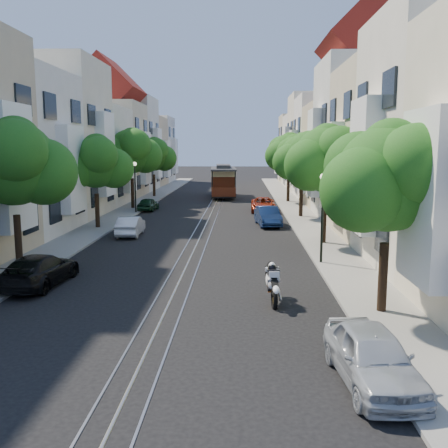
# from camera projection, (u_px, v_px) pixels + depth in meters

# --- Properties ---
(ground) EXTENTS (200.00, 200.00, 0.00)m
(ground) POSITION_uv_depth(u_px,v_px,m) (215.00, 205.00, 47.41)
(ground) COLOR black
(ground) RESTS_ON ground
(sidewalk_east) EXTENTS (2.50, 80.00, 0.12)m
(sidewalk_east) POSITION_uv_depth(u_px,v_px,m) (291.00, 205.00, 47.15)
(sidewalk_east) COLOR gray
(sidewalk_east) RESTS_ON ground
(sidewalk_west) EXTENTS (2.50, 80.00, 0.12)m
(sidewalk_west) POSITION_uv_depth(u_px,v_px,m) (139.00, 205.00, 47.66)
(sidewalk_west) COLOR gray
(sidewalk_west) RESTS_ON ground
(rail_left) EXTENTS (0.06, 80.00, 0.02)m
(rail_left) POSITION_uv_depth(u_px,v_px,m) (209.00, 205.00, 47.43)
(rail_left) COLOR gray
(rail_left) RESTS_ON ground
(rail_slot) EXTENTS (0.06, 80.00, 0.02)m
(rail_slot) POSITION_uv_depth(u_px,v_px,m) (215.00, 205.00, 47.41)
(rail_slot) COLOR gray
(rail_slot) RESTS_ON ground
(rail_right) EXTENTS (0.06, 80.00, 0.02)m
(rail_right) POSITION_uv_depth(u_px,v_px,m) (221.00, 205.00, 47.39)
(rail_right) COLOR gray
(rail_right) RESTS_ON ground
(lane_line) EXTENTS (0.08, 80.00, 0.01)m
(lane_line) POSITION_uv_depth(u_px,v_px,m) (215.00, 205.00, 47.41)
(lane_line) COLOR tan
(lane_line) RESTS_ON ground
(townhouses_east) EXTENTS (7.75, 72.00, 12.00)m
(townhouses_east) POSITION_uv_depth(u_px,v_px,m) (343.00, 151.00, 46.12)
(townhouses_east) COLOR beige
(townhouses_east) RESTS_ON ground
(townhouses_west) EXTENTS (7.75, 72.00, 11.76)m
(townhouses_west) POSITION_uv_depth(u_px,v_px,m) (89.00, 152.00, 46.98)
(townhouses_west) COLOR silver
(townhouses_west) RESTS_ON ground
(tree_e_a) EXTENTS (4.72, 3.87, 6.27)m
(tree_e_a) POSITION_uv_depth(u_px,v_px,m) (390.00, 181.00, 15.84)
(tree_e_a) COLOR black
(tree_e_a) RESTS_ON ground
(tree_e_b) EXTENTS (4.93, 4.08, 6.68)m
(tree_e_b) POSITION_uv_depth(u_px,v_px,m) (327.00, 161.00, 27.64)
(tree_e_b) COLOR black
(tree_e_b) RESTS_ON ground
(tree_e_c) EXTENTS (4.84, 3.99, 6.52)m
(tree_e_c) POSITION_uv_depth(u_px,v_px,m) (303.00, 159.00, 38.53)
(tree_e_c) COLOR black
(tree_e_c) RESTS_ON ground
(tree_e_d) EXTENTS (5.01, 4.16, 6.85)m
(tree_e_d) POSITION_uv_depth(u_px,v_px,m) (289.00, 154.00, 49.35)
(tree_e_d) COLOR black
(tree_e_d) RESTS_ON ground
(tree_w_a) EXTENTS (4.93, 4.08, 6.68)m
(tree_w_a) POSITION_uv_depth(u_px,v_px,m) (15.00, 165.00, 21.24)
(tree_w_a) COLOR black
(tree_w_a) RESTS_ON ground
(tree_w_b) EXTENTS (4.72, 3.87, 6.27)m
(tree_w_b) POSITION_uv_depth(u_px,v_px,m) (96.00, 164.00, 33.14)
(tree_w_b) COLOR black
(tree_w_b) RESTS_ON ground
(tree_w_c) EXTENTS (5.13, 4.28, 7.09)m
(tree_w_c) POSITION_uv_depth(u_px,v_px,m) (132.00, 152.00, 43.91)
(tree_w_c) COLOR black
(tree_w_c) RESTS_ON ground
(tree_w_d) EXTENTS (4.84, 3.99, 6.52)m
(tree_w_d) POSITION_uv_depth(u_px,v_px,m) (154.00, 155.00, 54.84)
(tree_w_d) COLOR black
(tree_w_d) RESTS_ON ground
(lamp_east) EXTENTS (0.32, 0.32, 4.16)m
(lamp_east) POSITION_uv_depth(u_px,v_px,m) (323.00, 205.00, 23.05)
(lamp_east) COLOR black
(lamp_east) RESTS_ON ground
(lamp_west) EXTENTS (0.32, 0.32, 4.16)m
(lamp_west) POSITION_uv_depth(u_px,v_px,m) (135.00, 179.00, 41.28)
(lamp_west) COLOR black
(lamp_west) RESTS_ON ground
(sportbike_rider) EXTENTS (0.54, 2.13, 1.46)m
(sportbike_rider) POSITION_uv_depth(u_px,v_px,m) (272.00, 281.00, 17.57)
(sportbike_rider) COLOR black
(sportbike_rider) RESTS_ON ground
(cable_car) EXTENTS (3.10, 8.67, 3.28)m
(cable_car) POSITION_uv_depth(u_px,v_px,m) (223.00, 180.00, 54.97)
(cable_car) COLOR black
(cable_car) RESTS_ON ground
(parked_car_e_near) EXTENTS (1.90, 4.04, 1.34)m
(parked_car_e_near) POSITION_uv_depth(u_px,v_px,m) (372.00, 356.00, 11.55)
(parked_car_e_near) COLOR #AAB0B6
(parked_car_e_near) RESTS_ON ground
(parked_car_e_mid) EXTENTS (1.89, 4.21, 1.34)m
(parked_car_e_mid) POSITION_uv_depth(u_px,v_px,m) (268.00, 216.00, 35.10)
(parked_car_e_mid) COLOR #0D1D44
(parked_car_e_mid) RESTS_ON ground
(parked_car_e_far) EXTENTS (2.13, 4.49, 1.24)m
(parked_car_e_far) POSITION_uv_depth(u_px,v_px,m) (263.00, 205.00, 42.65)
(parked_car_e_far) COLOR #96260D
(parked_car_e_far) RESTS_ON ground
(parked_car_w_near) EXTENTS (2.13, 4.54, 1.28)m
(parked_car_w_near) POSITION_uv_depth(u_px,v_px,m) (40.00, 270.00, 19.81)
(parked_car_w_near) COLOR black
(parked_car_w_near) RESTS_ON ground
(parked_car_w_mid) EXTENTS (1.43, 3.74, 1.22)m
(parked_car_w_mid) POSITION_uv_depth(u_px,v_px,m) (131.00, 226.00, 31.19)
(parked_car_w_mid) COLOR silver
(parked_car_w_mid) RESTS_ON ground
(parked_car_w_far) EXTENTS (1.58, 3.42, 1.14)m
(parked_car_w_far) POSITION_uv_depth(u_px,v_px,m) (148.00, 204.00, 43.48)
(parked_car_w_far) COLOR #163822
(parked_car_w_far) RESTS_ON ground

